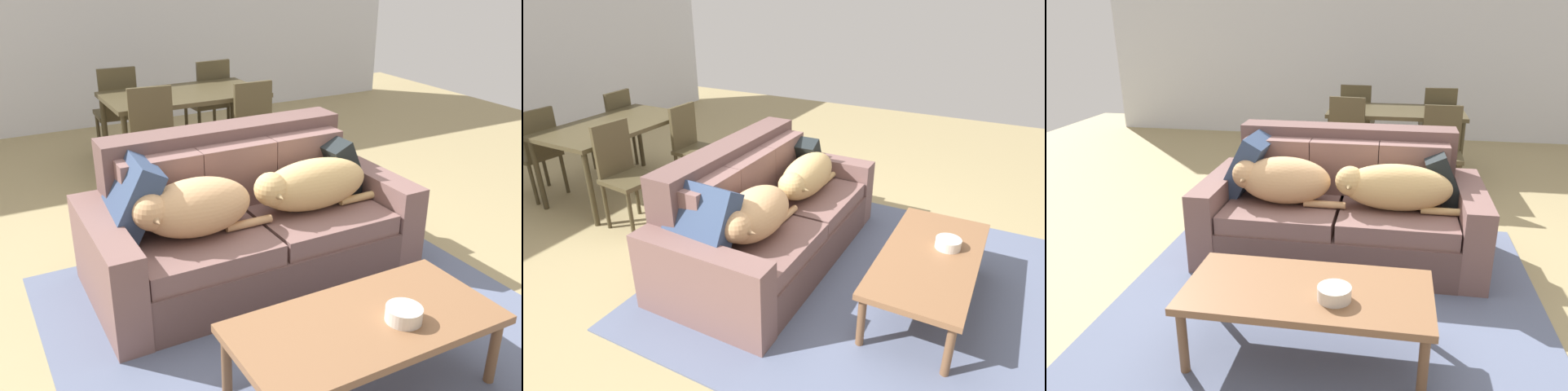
# 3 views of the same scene
# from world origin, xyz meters

# --- Properties ---
(ground_plane) EXTENTS (10.00, 10.00, 0.00)m
(ground_plane) POSITION_xyz_m (0.00, 0.00, 0.00)
(ground_plane) COLOR tan
(area_rug) EXTENTS (2.67, 2.91, 0.01)m
(area_rug) POSITION_xyz_m (-0.09, -0.83, 0.01)
(area_rug) COLOR slate
(area_rug) RESTS_ON ground
(couch) EXTENTS (2.02, 1.00, 0.91)m
(couch) POSITION_xyz_m (-0.09, 0.08, 0.33)
(couch) COLOR brown
(couch) RESTS_ON ground
(dog_on_left_cushion) EXTENTS (0.83, 0.38, 0.34)m
(dog_on_left_cushion) POSITION_xyz_m (-0.51, -0.10, 0.60)
(dog_on_left_cushion) COLOR tan
(dog_on_left_cushion) RESTS_ON couch
(dog_on_right_cushion) EXTENTS (0.94, 0.33, 0.33)m
(dog_on_right_cushion) POSITION_xyz_m (0.27, -0.11, 0.60)
(dog_on_right_cushion) COLOR tan
(dog_on_right_cushion) RESTS_ON couch
(throw_pillow_by_left_arm) EXTENTS (0.39, 0.49, 0.49)m
(throw_pillow_by_left_arm) POSITION_xyz_m (-0.81, 0.13, 0.64)
(throw_pillow_by_left_arm) COLOR navy
(throw_pillow_by_left_arm) RESTS_ON couch
(throw_pillow_by_right_arm) EXTENTS (0.30, 0.39, 0.41)m
(throw_pillow_by_right_arm) POSITION_xyz_m (0.63, 0.13, 0.61)
(throw_pillow_by_right_arm) COLOR black
(throw_pillow_by_right_arm) RESTS_ON couch
(coffee_table) EXTENTS (1.27, 0.61, 0.40)m
(coffee_table) POSITION_xyz_m (-0.12, -1.22, 0.36)
(coffee_table) COLOR brown
(coffee_table) RESTS_ON ground
(bowl_on_coffee_table) EXTENTS (0.17, 0.17, 0.07)m
(bowl_on_coffee_table) POSITION_xyz_m (0.02, -1.30, 0.44)
(bowl_on_coffee_table) COLOR silver
(bowl_on_coffee_table) RESTS_ON coffee_table
(dining_table) EXTENTS (1.43, 0.82, 0.75)m
(dining_table) POSITION_xyz_m (0.27, 2.05, 0.68)
(dining_table) COLOR #453B25
(dining_table) RESTS_ON ground
(dining_chair_near_left) EXTENTS (0.44, 0.44, 0.95)m
(dining_chair_near_left) POSITION_xyz_m (-0.22, 1.44, 0.53)
(dining_chair_near_left) COLOR #453B25
(dining_chair_near_left) RESTS_ON ground
(dining_chair_near_right) EXTENTS (0.41, 0.41, 0.90)m
(dining_chair_near_right) POSITION_xyz_m (0.72, 1.42, 0.50)
(dining_chair_near_right) COLOR #453B25
(dining_chair_near_right) RESTS_ON ground
(dining_chair_far_left) EXTENTS (0.42, 0.42, 0.93)m
(dining_chair_far_left) POSITION_xyz_m (-0.20, 2.65, 0.52)
(dining_chair_far_left) COLOR #453B25
(dining_chair_far_left) RESTS_ON ground
(dining_chair_far_right) EXTENTS (0.42, 0.42, 0.93)m
(dining_chair_far_right) POSITION_xyz_m (0.77, 2.60, 0.52)
(dining_chair_far_right) COLOR #453B25
(dining_chair_far_right) RESTS_ON ground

